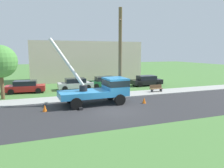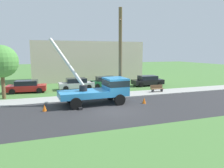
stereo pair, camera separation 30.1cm
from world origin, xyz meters
name	(u,v)px [view 2 (the right image)]	position (x,y,z in m)	size (l,w,h in m)	color
ground_plane	(83,87)	(0.00, 12.00, 0.00)	(120.00, 120.00, 0.00)	#477538
road_asphalt	(113,110)	(0.00, 0.00, 0.00)	(80.00, 8.29, 0.01)	#2B2B2D
sidewalk_strip	(96,97)	(0.00, 5.48, 0.05)	(80.00, 2.67, 0.10)	#9E9E99
utility_truck	(102,88)	(-0.18, 2.59, 1.41)	(6.84, 3.21, 5.98)	#2D84C6
leaning_utility_pole	(120,54)	(1.92, 3.39, 4.51)	(1.37, 2.94, 8.78)	brown
traffic_cone_ahead	(144,100)	(3.49, 1.27, 0.28)	(0.36, 0.36, 0.56)	orange
traffic_cone_behind	(45,108)	(-5.34, 1.62, 0.28)	(0.36, 0.36, 0.56)	orange
parked_sedan_red	(27,86)	(-7.03, 10.67, 0.71)	(4.55, 2.28, 1.42)	#B21E1E
parked_sedan_silver	(76,84)	(-1.12, 10.94, 0.71)	(4.40, 2.02, 1.42)	#B7B7BF
parked_sedan_green	(106,82)	(2.98, 11.40, 0.71)	(4.41, 2.04, 1.42)	#1E6638
parked_sedan_black	(148,81)	(8.86, 10.43, 0.71)	(4.42, 2.05, 1.42)	black
park_bench	(157,89)	(7.44, 5.55, 0.46)	(1.60, 0.45, 0.90)	brown
roadside_tree_near	(1,62)	(-9.10, 7.82, 3.79)	(3.26, 3.26, 5.44)	brown
lowrise_building_backdrop	(87,61)	(2.38, 19.96, 3.20)	(18.00, 6.00, 6.40)	beige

